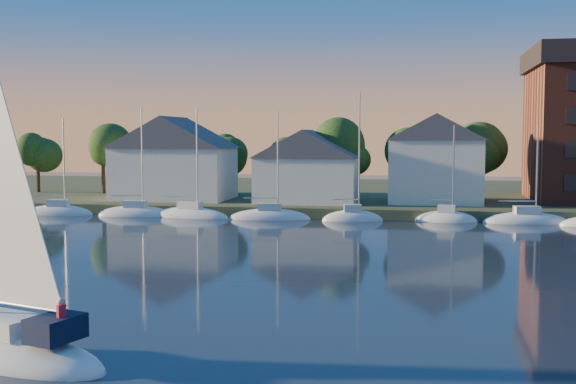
% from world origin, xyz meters
% --- Properties ---
extents(shoreline_land, '(160.00, 50.00, 2.00)m').
position_xyz_m(shoreline_land, '(0.00, 75.00, 0.00)').
color(shoreline_land, '#394327').
rests_on(shoreline_land, ground).
extents(wooden_dock, '(120.00, 3.00, 1.00)m').
position_xyz_m(wooden_dock, '(0.00, 52.00, 0.00)').
color(wooden_dock, brown).
rests_on(wooden_dock, ground).
extents(clubhouse_west, '(13.65, 9.45, 9.64)m').
position_xyz_m(clubhouse_west, '(-22.00, 58.00, 5.93)').
color(clubhouse_west, silver).
rests_on(clubhouse_west, shoreline_land).
extents(clubhouse_centre, '(11.55, 8.40, 8.08)m').
position_xyz_m(clubhouse_centre, '(-6.00, 57.00, 5.13)').
color(clubhouse_centre, silver).
rests_on(clubhouse_centre, shoreline_land).
extents(clubhouse_east, '(10.50, 8.40, 9.80)m').
position_xyz_m(clubhouse_east, '(8.00, 59.00, 6.00)').
color(clubhouse_east, silver).
rests_on(clubhouse_east, shoreline_land).
extents(tree_line, '(93.40, 5.40, 8.90)m').
position_xyz_m(tree_line, '(2.00, 63.00, 7.18)').
color(tree_line, '#382819').
rests_on(tree_line, shoreline_land).
extents(moored_fleet, '(95.50, 2.40, 12.05)m').
position_xyz_m(moored_fleet, '(4.00, 49.00, 0.10)').
color(moored_fleet, silver).
rests_on(moored_fleet, ground).
extents(hero_sailboat, '(10.48, 6.03, 15.35)m').
position_xyz_m(hero_sailboat, '(-8.97, 2.12, 0.63)').
color(hero_sailboat, silver).
rests_on(hero_sailboat, ground).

